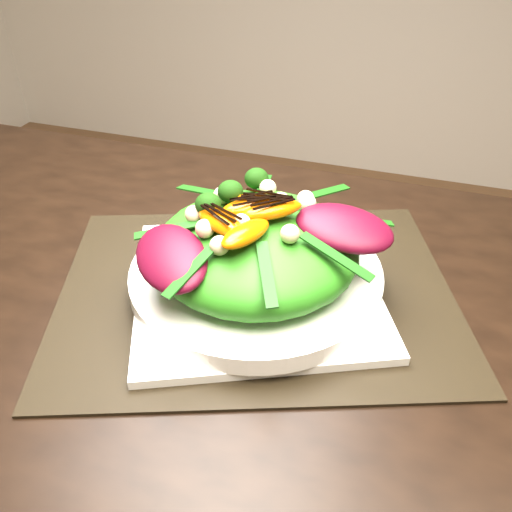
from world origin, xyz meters
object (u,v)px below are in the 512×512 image
(dining_table, at_px, (290,413))
(lettuce_mound, at_px, (256,248))
(placemat, at_px, (256,290))
(salad_bowl, at_px, (256,275))
(orange_segment, at_px, (245,203))
(plate_base, at_px, (256,285))

(dining_table, bearing_deg, lettuce_mound, 120.00)
(placemat, distance_m, lettuce_mound, 0.06)
(salad_bowl, relative_size, lettuce_mound, 1.25)
(lettuce_mound, bearing_deg, orange_segment, 142.09)
(plate_base, distance_m, lettuce_mound, 0.05)
(placemat, bearing_deg, plate_base, 0.00)
(placemat, xyz_separation_m, orange_segment, (-0.02, 0.01, 0.10))
(lettuce_mound, height_order, orange_segment, orange_segment)
(placemat, bearing_deg, lettuce_mound, 0.00)
(placemat, distance_m, salad_bowl, 0.02)
(plate_base, bearing_deg, orange_segment, 142.09)
(placemat, distance_m, plate_base, 0.01)
(placemat, height_order, lettuce_mound, lettuce_mound)
(plate_base, relative_size, orange_segment, 4.03)
(placemat, xyz_separation_m, salad_bowl, (0.00, 0.00, 0.02))
(dining_table, xyz_separation_m, placemat, (-0.08, 0.13, 0.02))
(dining_table, distance_m, placemat, 0.16)
(plate_base, height_order, lettuce_mound, lettuce_mound)
(dining_table, distance_m, plate_base, 0.16)
(plate_base, distance_m, orange_segment, 0.10)
(dining_table, bearing_deg, placemat, 120.00)
(lettuce_mound, bearing_deg, placemat, 0.00)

